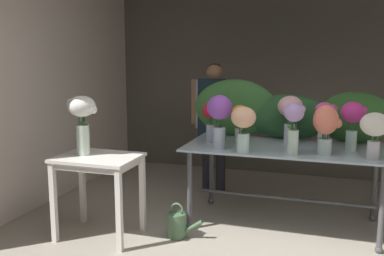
{
  "coord_description": "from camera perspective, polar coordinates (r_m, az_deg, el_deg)",
  "views": [
    {
      "loc": [
        0.7,
        -2.73,
        1.76
      ],
      "look_at": [
        -0.58,
        1.22,
        1.04
      ],
      "focal_mm": 41.61,
      "sensor_mm": 36.0,
      "label": 1
    }
  ],
  "objects": [
    {
      "name": "ground_plane",
      "position": [
        4.96,
        8.9,
        -11.08
      ],
      "size": [
        8.2,
        8.2,
        0.0
      ],
      "primitive_type": "plane",
      "color": "#9E9384"
    },
    {
      "name": "wall_back",
      "position": [
        6.5,
        11.89,
        6.65
      ],
      "size": [
        5.08,
        0.12,
        2.85
      ],
      "primitive_type": "cube",
      "color": "#5B564C",
      "rests_on": "ground"
    },
    {
      "name": "wall_left",
      "position": [
        5.63,
        -17.26,
        5.97
      ],
      "size": [
        0.12,
        3.85,
        2.85
      ],
      "primitive_type": "cube",
      "color": "beige",
      "rests_on": "ground"
    },
    {
      "name": "display_table_glass",
      "position": [
        4.56,
        11.9,
        -3.68
      ],
      "size": [
        1.96,
        1.01,
        0.83
      ],
      "color": "#ACC1D1",
      "rests_on": "ground"
    },
    {
      "name": "side_table_white",
      "position": [
        4.29,
        -11.93,
        -4.95
      ],
      "size": [
        0.75,
        0.58,
        0.79
      ],
      "color": "silver",
      "rests_on": "ground"
    },
    {
      "name": "florist",
      "position": [
        5.49,
        2.85,
        1.79
      ],
      "size": [
        0.59,
        0.24,
        1.62
      ],
      "color": "#232328",
      "rests_on": "ground"
    },
    {
      "name": "foliage_backdrop",
      "position": [
        4.87,
        12.31,
        1.8
      ],
      "size": [
        2.1,
        0.31,
        0.63
      ],
      "color": "#387033",
      "rests_on": "display_table_glass"
    },
    {
      "name": "vase_lilac_carnations",
      "position": [
        4.11,
        12.93,
        0.65
      ],
      "size": [
        0.19,
        0.18,
        0.48
      ],
      "color": "silver",
      "rests_on": "display_table_glass"
    },
    {
      "name": "vase_fuchsia_tulips",
      "position": [
        4.6,
        16.63,
        1.07
      ],
      "size": [
        0.21,
        0.19,
        0.44
      ],
      "color": "silver",
      "rests_on": "display_table_glass"
    },
    {
      "name": "vase_sunset_roses",
      "position": [
        4.52,
        6.17,
        1.0
      ],
      "size": [
        0.19,
        0.18,
        0.4
      ],
      "color": "silver",
      "rests_on": "display_table_glass"
    },
    {
      "name": "vase_crimson_snapdragons",
      "position": [
        4.59,
        2.45,
        1.39
      ],
      "size": [
        0.2,
        0.18,
        0.42
      ],
      "color": "silver",
      "rests_on": "display_table_glass"
    },
    {
      "name": "vase_blush_dahlias",
      "position": [
        4.59,
        12.47,
        1.96
      ],
      "size": [
        0.25,
        0.25,
        0.49
      ],
      "color": "silver",
      "rests_on": "display_table_glass"
    },
    {
      "name": "vase_ivory_hydrangea",
      "position": [
        4.16,
        22.35,
        -0.09
      ],
      "size": [
        0.25,
        0.25,
        0.41
      ],
      "color": "silver",
      "rests_on": "display_table_glass"
    },
    {
      "name": "vase_magenta_anemones",
      "position": [
        4.44,
        19.93,
        1.12
      ],
      "size": [
        0.23,
        0.22,
        0.47
      ],
      "color": "silver",
      "rests_on": "display_table_glass"
    },
    {
      "name": "vase_coral_lilies",
      "position": [
        4.19,
        16.79,
        0.33
      ],
      "size": [
        0.26,
        0.23,
        0.46
      ],
      "color": "silver",
      "rests_on": "display_table_glass"
    },
    {
      "name": "vase_peach_freesia",
      "position": [
        4.14,
        6.61,
        0.49
      ],
      "size": [
        0.23,
        0.23,
        0.43
      ],
      "color": "silver",
      "rests_on": "display_table_glass"
    },
    {
      "name": "vase_violet_stock",
      "position": [
        4.27,
        3.51,
        1.77
      ],
      "size": [
        0.25,
        0.25,
        0.52
      ],
      "color": "silver",
      "rests_on": "display_table_glass"
    },
    {
      "name": "vase_white_roses_tall",
      "position": [
        4.28,
        -13.92,
        1.38
      ],
      "size": [
        0.3,
        0.26,
        0.56
      ],
      "color": "silver",
      "rests_on": "side_table_white"
    },
    {
      "name": "watering_can",
      "position": [
        4.34,
        -1.88,
        -12.27
      ],
      "size": [
        0.35,
        0.18,
        0.34
      ],
      "color": "#4C704C",
      "rests_on": "ground"
    }
  ]
}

